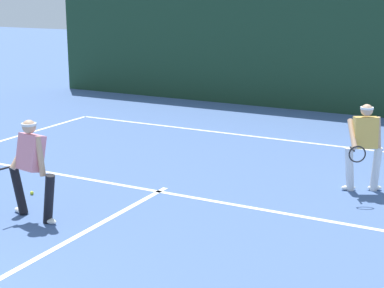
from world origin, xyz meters
TOP-DOWN VIEW (x-y plane):
  - court_line_baseline_far at (0.00, 10.90)m, footprint 10.53×0.10m
  - court_line_service at (0.00, 6.16)m, footprint 8.59×0.10m
  - court_line_centre at (0.00, 3.20)m, footprint 0.10×6.40m
  - player_near at (-1.07, 4.10)m, footprint 1.07×0.85m
  - player_far at (3.19, 7.94)m, footprint 0.71×0.95m
  - tennis_ball at (-1.90, 4.96)m, footprint 0.07×0.07m
  - back_fence_windscreen at (0.00, 14.75)m, footprint 17.72×0.12m

SIDE VIEW (x-z plane):
  - court_line_baseline_far at x=0.00m, z-range 0.00..0.01m
  - court_line_service at x=0.00m, z-range 0.00..0.01m
  - court_line_centre at x=0.00m, z-range 0.00..0.01m
  - tennis_ball at x=-1.90m, z-range 0.00..0.07m
  - player_far at x=3.19m, z-range 0.07..1.66m
  - player_near at x=-1.07m, z-range 0.08..1.68m
  - back_fence_windscreen at x=0.00m, z-range 0.00..3.50m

